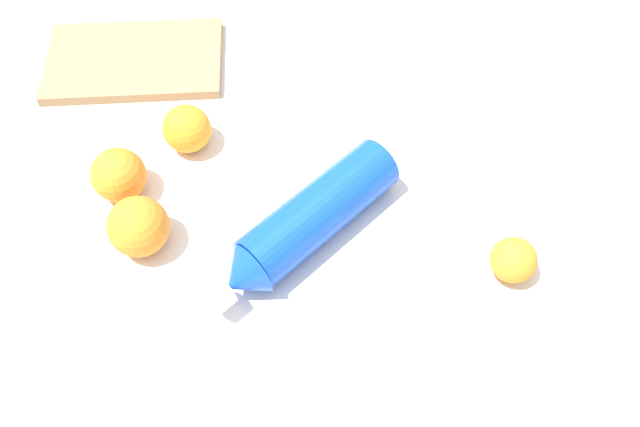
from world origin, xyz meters
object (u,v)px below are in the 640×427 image
(orange_1, at_px, (138,227))
(cutting_board, at_px, (134,60))
(orange_2, at_px, (118,175))
(orange_3, at_px, (513,260))
(water_bottle, at_px, (307,224))
(orange_0, at_px, (187,129))

(orange_1, height_order, cutting_board, orange_1)
(orange_2, relative_size, orange_3, 1.27)
(water_bottle, relative_size, orange_2, 3.91)
(orange_0, relative_size, cutting_board, 0.25)
(water_bottle, xyz_separation_m, orange_2, (-0.23, 0.17, 0.00))
(orange_1, relative_size, orange_3, 1.35)
(orange_1, bearing_deg, orange_2, 96.60)
(orange_2, relative_size, cutting_board, 0.27)
(orange_0, xyz_separation_m, orange_1, (-0.10, -0.15, 0.01))
(orange_0, height_order, orange_1, orange_1)
(orange_2, distance_m, cutting_board, 0.26)
(cutting_board, bearing_deg, orange_3, -38.23)
(orange_0, height_order, orange_2, orange_2)
(water_bottle, bearing_deg, orange_0, -87.32)
(water_bottle, distance_m, cutting_board, 0.45)
(orange_2, height_order, cutting_board, orange_2)
(orange_1, xyz_separation_m, orange_2, (-0.01, 0.10, -0.00))
(orange_1, distance_m, orange_3, 0.50)
(water_bottle, bearing_deg, orange_3, 125.17)
(orange_3, relative_size, cutting_board, 0.21)
(orange_0, distance_m, cutting_board, 0.21)
(cutting_board, bearing_deg, orange_1, -82.44)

